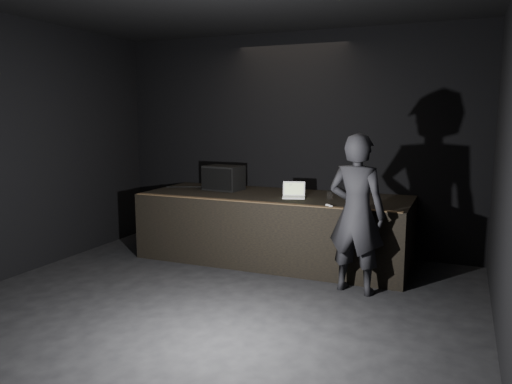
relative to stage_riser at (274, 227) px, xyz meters
The scene contains 11 objects.
ground 2.78m from the stage_riser, 90.00° to the right, with size 7.00×7.00×0.00m, color black.
room_walls 3.13m from the stage_riser, 90.00° to the right, with size 6.10×7.10×3.52m.
stage_riser is the anchor object (origin of this frame).
riser_lip 0.87m from the stage_riser, 90.00° to the right, with size 3.92×0.10×0.01m, color brown.
stage_monitor 1.19m from the stage_riser, 169.54° to the left, with size 0.63×0.49×0.39m.
cable 1.62m from the stage_riser, behind, with size 0.02×0.02×0.91m, color black.
laptop 0.66m from the stage_riser, 17.87° to the right, with size 0.39×0.37×0.22m.
beer_can 0.64m from the stage_riser, ahead, with size 0.08×0.08×0.18m.
plastic_cup 1.03m from the stage_riser, ahead, with size 0.09×0.09×0.11m, color white.
wii_remote 1.31m from the stage_riser, 33.01° to the right, with size 0.03×0.14×0.03m, color silver.
person 1.79m from the stage_riser, 33.61° to the right, with size 0.72×0.47×1.98m, color black.
Camera 1 is at (2.61, -4.24, 2.17)m, focal length 35.00 mm.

